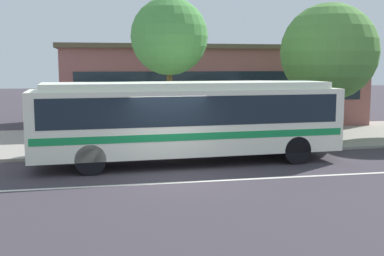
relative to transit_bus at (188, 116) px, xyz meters
The scene contains 10 objects.
ground_plane 2.77m from the transit_bus, 113.98° to the right, with size 120.00×120.00×0.00m, color #3A343C.
sidewalk_slab 5.66m from the transit_bus, 99.48° to the left, with size 60.00×8.00×0.12m, color gray.
lane_stripe_center 3.39m from the transit_bus, 107.65° to the right, with size 56.00×0.16×0.01m, color silver.
transit_bus is the anchor object (origin of this frame).
pedestrian_waiting_near_sign 3.40m from the transit_bus, 46.56° to the left, with size 0.35×0.35×1.69m.
pedestrian_walking_along_curb 3.38m from the transit_bus, 127.10° to the left, with size 0.47×0.47×1.64m.
bus_stop_sign 4.48m from the transit_bus, 22.41° to the left, with size 0.08×0.44×2.56m.
street_tree_near_stop 4.69m from the transit_bus, 92.05° to the left, with size 3.25×3.25×6.19m.
street_tree_mid_block 8.40m from the transit_bus, 26.93° to the left, with size 4.40×4.40×6.16m.
station_building 12.22m from the transit_bus, 73.70° to the left, with size 17.22×8.60×4.57m.
Camera 1 is at (-2.28, -14.59, 3.51)m, focal length 44.73 mm.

